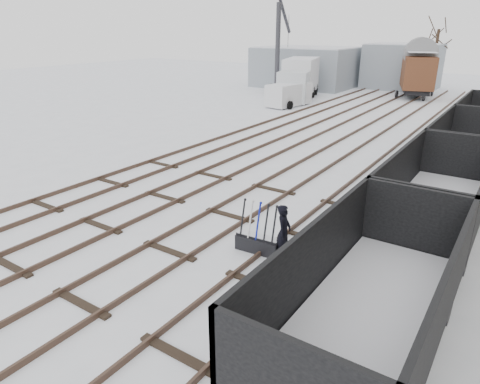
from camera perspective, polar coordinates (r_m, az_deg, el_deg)
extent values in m
plane|color=white|center=(12.55, -9.40, -7.88)|extent=(120.00, 120.00, 0.00)
cube|color=black|center=(26.85, 0.42, 8.32)|extent=(0.07, 52.00, 0.15)
cube|color=black|center=(26.11, 3.08, 7.92)|extent=(0.07, 52.00, 0.15)
cube|color=black|center=(17.92, -19.21, 0.34)|extent=(1.90, 0.20, 0.08)
cube|color=black|center=(25.37, 6.13, 7.43)|extent=(0.07, 52.00, 0.15)
cube|color=black|center=(24.75, 9.08, 6.95)|extent=(0.07, 52.00, 0.15)
cube|color=black|center=(15.74, -12.50, -1.81)|extent=(1.90, 0.20, 0.08)
cube|color=black|center=(24.16, 12.45, 6.37)|extent=(0.07, 52.00, 0.15)
cube|color=black|center=(23.70, 15.67, 5.79)|extent=(0.07, 52.00, 0.15)
cube|color=black|center=(13.87, -3.80, -4.54)|extent=(1.90, 0.20, 0.08)
cube|color=black|center=(23.29, 19.31, 5.12)|extent=(0.07, 52.00, 0.15)
cube|color=black|center=(23.00, 22.73, 4.46)|extent=(0.07, 52.00, 0.15)
cube|color=black|center=(12.46, 7.33, -7.85)|extent=(1.90, 0.20, 0.08)
cube|color=black|center=(22.78, 26.55, 3.71)|extent=(0.07, 52.00, 0.15)
cube|color=black|center=(11.66, 20.84, -11.39)|extent=(1.90, 0.20, 0.08)
cube|color=gray|center=(48.66, 8.91, 16.13)|extent=(10.00, 8.00, 4.00)
cube|color=silver|center=(48.54, 9.05, 18.54)|extent=(9.80, 7.84, 0.10)
cube|color=gray|center=(49.41, 20.83, 15.37)|extent=(7.00, 6.00, 4.40)
cube|color=silver|center=(49.29, 21.18, 17.95)|extent=(6.86, 5.88, 0.10)
cube|color=black|center=(12.31, 2.42, -7.01)|extent=(1.32, 0.50, 0.44)
cube|color=black|center=(12.20, 2.44, -6.02)|extent=(1.32, 0.38, 0.06)
cube|color=silver|center=(12.18, 2.44, -5.85)|extent=(1.26, 0.34, 0.03)
cylinder|color=black|center=(12.21, 0.40, -3.43)|extent=(0.07, 0.32, 1.08)
cylinder|color=silver|center=(12.09, 1.43, -3.68)|extent=(0.07, 0.32, 1.08)
cylinder|color=#0C18A3|center=(11.99, 2.48, -3.93)|extent=(0.07, 0.32, 1.08)
cylinder|color=black|center=(11.88, 3.54, -4.19)|extent=(0.07, 0.32, 1.08)
cylinder|color=black|center=(11.79, 4.63, -4.44)|extent=(0.07, 0.32, 1.08)
imported|color=black|center=(11.80, 5.84, -5.31)|extent=(0.49, 0.64, 1.58)
cube|color=black|center=(8.84, 16.38, -17.05)|extent=(2.02, 5.55, 0.42)
cube|color=black|center=(8.71, 16.53, -15.96)|extent=(2.52, 6.31, 0.13)
cube|color=black|center=(8.58, 9.37, -9.17)|extent=(0.11, 6.31, 1.68)
cube|color=black|center=(8.08, 25.51, -13.26)|extent=(0.11, 6.31, 1.68)
cube|color=silver|center=(8.65, 16.60, -15.40)|extent=(2.27, 6.06, 0.06)
cylinder|color=black|center=(7.96, 2.34, -24.16)|extent=(0.13, 0.74, 0.74)
cylinder|color=black|center=(10.51, 25.95, -13.83)|extent=(0.13, 0.74, 0.74)
cube|color=black|center=(14.37, 24.49, -2.70)|extent=(2.02, 5.55, 0.42)
cube|color=black|center=(14.29, 24.62, -1.93)|extent=(2.52, 6.31, 0.13)
cube|color=black|center=(14.21, 20.38, 2.20)|extent=(0.11, 6.31, 1.68)
cube|color=silver|center=(14.25, 24.68, -1.54)|extent=(2.27, 6.06, 0.06)
cylinder|color=black|center=(12.88, 17.56, -5.99)|extent=(0.13, 0.74, 0.74)
cube|color=black|center=(20.41, 27.84, 3.47)|extent=(2.02, 5.55, 0.42)
cube|color=black|center=(20.36, 27.94, 4.03)|extent=(2.52, 6.31, 0.13)
cube|color=black|center=(20.30, 24.98, 6.96)|extent=(0.11, 6.31, 1.68)
cube|color=silver|center=(20.33, 27.99, 4.31)|extent=(2.27, 6.06, 0.06)
cylinder|color=black|center=(18.72, 23.40, 1.74)|extent=(0.13, 0.74, 0.74)
cube|color=black|center=(26.54, 27.48, 9.48)|extent=(0.11, 6.31, 1.68)
cylinder|color=black|center=(24.83, 26.43, 5.74)|extent=(0.13, 0.74, 0.74)
cube|color=black|center=(43.17, 22.32, 12.49)|extent=(3.34, 5.08, 0.43)
cube|color=#4D2517|center=(43.00, 22.62, 14.58)|extent=(4.02, 5.84, 2.77)
cube|color=silver|center=(42.89, 22.96, 16.90)|extent=(3.70, 5.51, 0.04)
cylinder|color=black|center=(41.83, 20.15, 12.10)|extent=(0.13, 0.75, 0.75)
cylinder|color=black|center=(44.65, 24.25, 12.04)|extent=(0.13, 0.75, 0.75)
cube|color=black|center=(39.73, 7.82, 13.01)|extent=(3.28, 7.68, 0.30)
cube|color=silver|center=(37.14, 5.88, 13.79)|extent=(2.88, 2.60, 2.51)
cube|color=silver|center=(40.27, 8.45, 15.18)|extent=(3.87, 5.72, 2.82)
cube|color=silver|center=(40.16, 8.57, 17.20)|extent=(3.79, 5.61, 0.04)
cylinder|color=black|center=(37.96, 4.48, 12.69)|extent=(0.30, 1.01, 1.01)
cylinder|color=black|center=(41.82, 10.98, 13.15)|extent=(0.30, 1.01, 1.01)
cube|color=silver|center=(35.76, 6.51, 12.79)|extent=(2.37, 4.31, 1.67)
cube|color=silver|center=(35.64, 6.57, 14.15)|extent=(2.31, 4.21, 0.04)
cylinder|color=black|center=(35.11, 4.23, 11.72)|extent=(0.20, 0.65, 0.65)
cylinder|color=black|center=(36.63, 8.63, 11.93)|extent=(0.20, 0.65, 0.65)
cube|color=#2E2E33|center=(42.70, 4.87, 13.48)|extent=(2.23, 2.23, 0.82)
cylinder|color=#2E2E33|center=(42.37, 5.03, 18.40)|extent=(0.45, 0.45, 8.15)
cylinder|color=#2E2E33|center=(43.96, 6.44, 22.70)|extent=(1.56, 5.10, 3.76)
cylinder|color=black|center=(45.85, 7.64, 19.52)|extent=(0.04, 0.04, 4.59)
cylinder|color=black|center=(50.77, 24.48, 15.83)|extent=(0.30, 0.30, 5.86)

